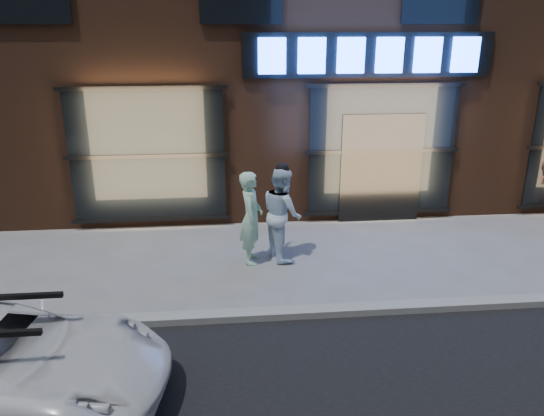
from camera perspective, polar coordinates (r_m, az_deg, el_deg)
The scene contains 4 objects.
ground at distance 8.91m, azimuth 18.30°, elevation -10.23°, with size 90.00×90.00×0.00m, color slate.
curb at distance 8.88m, azimuth 18.34°, elevation -9.90°, with size 60.00×0.25×0.12m, color gray.
man_bowtie at distance 9.68m, azimuth -2.26°, elevation -1.05°, with size 0.64×0.42×1.74m, color #A7DCC6.
man_cap at distance 9.86m, azimuth 1.08°, elevation -0.57°, with size 0.86×0.67×1.77m, color white.
Camera 1 is at (-3.43, -7.02, 4.29)m, focal length 35.00 mm.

